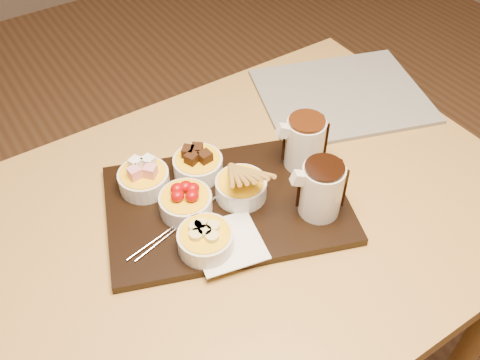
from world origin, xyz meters
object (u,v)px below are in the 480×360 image
bowl_strawberries (186,204)px  pitcher_milk_chocolate (305,143)px  serving_board (227,204)px  newspaper (342,96)px  pitcher_dark_chocolate (321,190)px  dining_table (226,251)px

bowl_strawberries → pitcher_milk_chocolate: bearing=-3.9°
serving_board → pitcher_milk_chocolate: bearing=21.8°
pitcher_milk_chocolate → newspaper: pitcher_milk_chocolate is taller
pitcher_dark_chocolate → pitcher_milk_chocolate: bearing=85.6°
pitcher_dark_chocolate → pitcher_milk_chocolate: size_ratio=1.00×
newspaper → pitcher_dark_chocolate: bearing=-118.8°
serving_board → pitcher_dark_chocolate: size_ratio=4.26×
serving_board → pitcher_milk_chocolate: 0.20m
pitcher_dark_chocolate → pitcher_milk_chocolate: 0.13m
bowl_strawberries → pitcher_milk_chocolate: 0.27m
pitcher_dark_chocolate → bowl_strawberries: bearing=167.3°
dining_table → pitcher_milk_chocolate: size_ratio=11.12×
pitcher_dark_chocolate → newspaper: size_ratio=0.28×
dining_table → bowl_strawberries: bowl_strawberries is taller
serving_board → bowl_strawberries: bearing=-176.4°
pitcher_milk_chocolate → newspaper: (0.23, 0.14, -0.07)m
dining_table → newspaper: size_ratio=3.11×
pitcher_dark_chocolate → pitcher_milk_chocolate: same height
dining_table → pitcher_milk_chocolate: bearing=8.1°
bowl_strawberries → newspaper: bearing=14.1°
serving_board → bowl_strawberries: bowl_strawberries is taller
bowl_strawberries → pitcher_dark_chocolate: bearing=-32.9°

